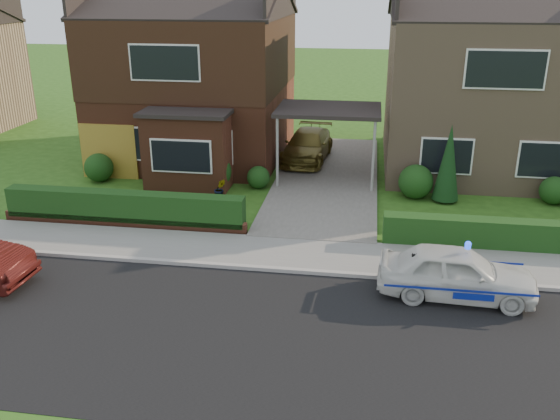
# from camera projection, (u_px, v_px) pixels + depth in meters

# --- Properties ---
(ground) EXTENTS (120.00, 120.00, 0.00)m
(ground) POSITION_uv_depth(u_px,v_px,m) (286.00, 339.00, 12.53)
(ground) COLOR #264E15
(ground) RESTS_ON ground
(road) EXTENTS (60.00, 6.00, 0.02)m
(road) POSITION_uv_depth(u_px,v_px,m) (286.00, 339.00, 12.53)
(road) COLOR black
(road) RESTS_ON ground
(kerb) EXTENTS (60.00, 0.16, 0.12)m
(kerb) POSITION_uv_depth(u_px,v_px,m) (303.00, 272.00, 15.32)
(kerb) COLOR #9E9993
(kerb) RESTS_ON ground
(sidewalk) EXTENTS (60.00, 2.00, 0.10)m
(sidewalk) POSITION_uv_depth(u_px,v_px,m) (307.00, 255.00, 16.29)
(sidewalk) COLOR slate
(sidewalk) RESTS_ON ground
(driveway) EXTENTS (3.80, 12.00, 0.12)m
(driveway) POSITION_uv_depth(u_px,v_px,m) (327.00, 178.00, 22.66)
(driveway) COLOR #666059
(driveway) RESTS_ON ground
(house_left) EXTENTS (7.50, 9.53, 7.25)m
(house_left) POSITION_uv_depth(u_px,v_px,m) (197.00, 65.00, 24.81)
(house_left) COLOR brown
(house_left) RESTS_ON ground
(house_right) EXTENTS (7.50, 8.06, 7.25)m
(house_right) POSITION_uv_depth(u_px,v_px,m) (482.00, 75.00, 23.31)
(house_right) COLOR #94765B
(house_right) RESTS_ON ground
(carport_link) EXTENTS (3.80, 3.00, 2.77)m
(carport_link) POSITION_uv_depth(u_px,v_px,m) (329.00, 111.00, 21.68)
(carport_link) COLOR black
(carport_link) RESTS_ON ground
(garage_door) EXTENTS (2.20, 0.10, 2.10)m
(garage_door) POSITION_uv_depth(u_px,v_px,m) (109.00, 152.00, 22.51)
(garage_door) COLOR olive
(garage_door) RESTS_ON ground
(dwarf_wall) EXTENTS (7.70, 0.25, 0.36)m
(dwarf_wall) POSITION_uv_depth(u_px,v_px,m) (124.00, 222.00, 18.17)
(dwarf_wall) COLOR brown
(dwarf_wall) RESTS_ON ground
(hedge_left) EXTENTS (7.50, 0.55, 0.90)m
(hedge_left) POSITION_uv_depth(u_px,v_px,m) (126.00, 226.00, 18.37)
(hedge_left) COLOR #103512
(hedge_left) RESTS_ON ground
(hedge_right) EXTENTS (7.50, 0.55, 0.80)m
(hedge_right) POSITION_uv_depth(u_px,v_px,m) (517.00, 251.00, 16.64)
(hedge_right) COLOR #103512
(hedge_right) RESTS_ON ground
(shrub_left_far) EXTENTS (1.08, 1.08, 1.08)m
(shrub_left_far) POSITION_uv_depth(u_px,v_px,m) (99.00, 168.00, 22.30)
(shrub_left_far) COLOR #103512
(shrub_left_far) RESTS_ON ground
(shrub_left_mid) EXTENTS (1.32, 1.32, 1.32)m
(shrub_left_mid) POSITION_uv_depth(u_px,v_px,m) (213.00, 171.00, 21.44)
(shrub_left_mid) COLOR #103512
(shrub_left_mid) RESTS_ON ground
(shrub_left_near) EXTENTS (0.84, 0.84, 0.84)m
(shrub_left_near) POSITION_uv_depth(u_px,v_px,m) (258.00, 177.00, 21.57)
(shrub_left_near) COLOR #103512
(shrub_left_near) RESTS_ON ground
(shrub_right_near) EXTENTS (1.20, 1.20, 1.20)m
(shrub_right_near) POSITION_uv_depth(u_px,v_px,m) (416.00, 182.00, 20.53)
(shrub_right_near) COLOR #103512
(shrub_right_near) RESTS_ON ground
(shrub_right_mid) EXTENTS (0.96, 0.96, 0.96)m
(shrub_right_mid) POSITION_uv_depth(u_px,v_px,m) (554.00, 191.00, 20.02)
(shrub_right_mid) COLOR #103512
(shrub_right_mid) RESTS_ON ground
(conifer_a) EXTENTS (0.90, 0.90, 2.60)m
(conifer_a) POSITION_uv_depth(u_px,v_px,m) (448.00, 165.00, 19.96)
(conifer_a) COLOR black
(conifer_a) RESTS_ON ground
(police_car) EXTENTS (3.38, 3.75, 1.42)m
(police_car) POSITION_uv_depth(u_px,v_px,m) (457.00, 273.00, 13.99)
(police_car) COLOR silver
(police_car) RESTS_ON ground
(driveway_car) EXTENTS (2.03, 4.32, 1.22)m
(driveway_car) POSITION_uv_depth(u_px,v_px,m) (307.00, 146.00, 24.59)
(driveway_car) COLOR brown
(driveway_car) RESTS_ON driveway
(potted_plant_a) EXTENTS (0.45, 0.37, 0.75)m
(potted_plant_a) POSITION_uv_depth(u_px,v_px,m) (215.00, 213.00, 18.37)
(potted_plant_a) COLOR gray
(potted_plant_a) RESTS_ON ground
(potted_plant_b) EXTENTS (0.50, 0.46, 0.74)m
(potted_plant_b) POSITION_uv_depth(u_px,v_px,m) (220.00, 190.00, 20.46)
(potted_plant_b) COLOR gray
(potted_plant_b) RESTS_ON ground
(potted_plant_c) EXTENTS (0.50, 0.50, 0.75)m
(potted_plant_c) POSITION_uv_depth(u_px,v_px,m) (202.00, 212.00, 18.42)
(potted_plant_c) COLOR gray
(potted_plant_c) RESTS_ON ground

